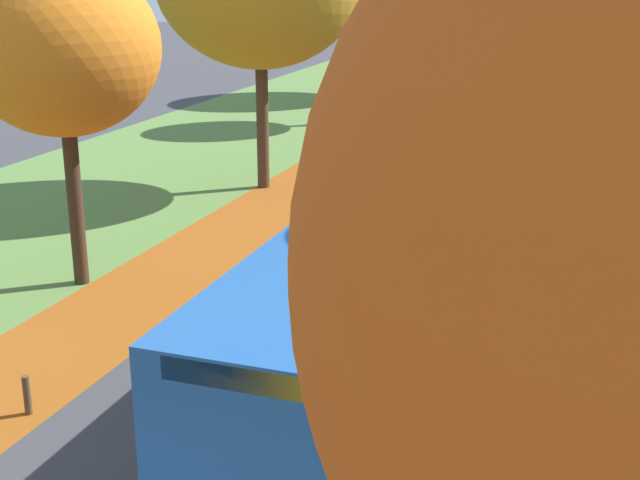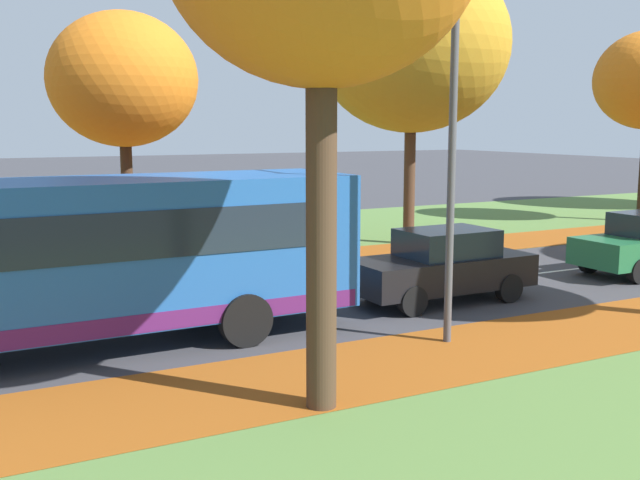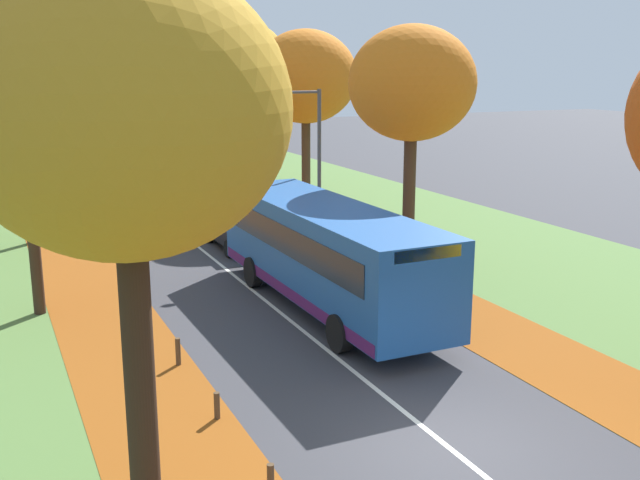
# 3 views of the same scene
# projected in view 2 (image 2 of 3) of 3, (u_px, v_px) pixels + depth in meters

# --- Properties ---
(grass_verge_left) EXTENTS (12.00, 90.00, 0.01)m
(grass_verge_left) POSITION_uv_depth(u_px,v_px,m) (348.00, 231.00, 27.66)
(grass_verge_left) COLOR #517538
(grass_verge_left) RESTS_ON ground
(leaf_litter_left) EXTENTS (2.80, 60.00, 0.00)m
(leaf_litter_left) POSITION_uv_depth(u_px,v_px,m) (242.00, 266.00, 20.89)
(leaf_litter_left) COLOR #8C4714
(leaf_litter_left) RESTS_ON grass_verge_left
(leaf_litter_right) EXTENTS (2.80, 60.00, 0.00)m
(leaf_litter_right) POSITION_uv_depth(u_px,v_px,m) (441.00, 355.00, 12.82)
(leaf_litter_right) COLOR #8C4714
(leaf_litter_right) RESTS_ON grass_verge_right
(road_centre_line) EXTENTS (0.12, 80.00, 0.01)m
(road_centre_line) POSITION_uv_depth(u_px,v_px,m) (521.00, 275.00, 19.59)
(road_centre_line) COLOR silver
(road_centre_line) RESTS_ON ground
(tree_left_near) EXTENTS (4.04, 4.04, 6.94)m
(tree_left_near) POSITION_uv_depth(u_px,v_px,m) (123.00, 80.00, 20.27)
(tree_left_near) COLOR #382619
(tree_left_near) RESTS_ON ground
(tree_left_mid) EXTENTS (6.23, 6.23, 9.25)m
(tree_left_mid) POSITION_uv_depth(u_px,v_px,m) (412.00, 45.00, 23.85)
(tree_left_mid) COLOR #422D1E
(tree_left_mid) RESTS_ON ground
(streetlamp_right) EXTENTS (1.89, 0.28, 6.00)m
(streetlamp_right) POSITION_uv_depth(u_px,v_px,m) (441.00, 135.00, 13.34)
(streetlamp_right) COLOR #47474C
(streetlamp_right) RESTS_ON ground
(bus) EXTENTS (2.76, 10.43, 2.98)m
(bus) POSITION_uv_depth(u_px,v_px,m) (62.00, 255.00, 12.81)
(bus) COLOR #1E5199
(bus) RESTS_ON ground
(car_black_lead) EXTENTS (1.83, 4.22, 1.62)m
(car_black_lead) POSITION_uv_depth(u_px,v_px,m) (442.00, 266.00, 16.63)
(car_black_lead) COLOR black
(car_black_lead) RESTS_ON ground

